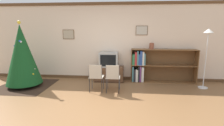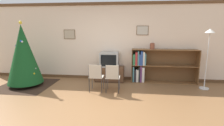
% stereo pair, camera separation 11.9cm
% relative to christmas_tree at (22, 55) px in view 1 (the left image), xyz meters
% --- Properties ---
extents(ground_plane, '(24.00, 24.00, 0.00)m').
position_rel_christmas_tree_xyz_m(ground_plane, '(2.45, -1.31, -1.02)').
color(ground_plane, brown).
extents(wall_back, '(9.16, 0.11, 2.70)m').
position_rel_christmas_tree_xyz_m(wall_back, '(2.45, 1.12, 0.33)').
color(wall_back, beige).
rests_on(wall_back, ground_plane).
extents(area_rug, '(1.61, 1.65, 0.01)m').
position_rel_christmas_tree_xyz_m(area_rug, '(-0.00, 0.00, -1.02)').
color(area_rug, '#332319').
rests_on(area_rug, ground_plane).
extents(christmas_tree, '(1.08, 1.08, 2.04)m').
position_rel_christmas_tree_xyz_m(christmas_tree, '(0.00, 0.00, 0.00)').
color(christmas_tree, maroon).
rests_on(christmas_tree, area_rug).
extents(tv_console, '(1.01, 0.47, 0.52)m').
position_rel_christmas_tree_xyz_m(tv_console, '(2.61, 0.82, -0.76)').
color(tv_console, '#412A1A').
rests_on(tv_console, ground_plane).
extents(television, '(0.63, 0.45, 0.50)m').
position_rel_christmas_tree_xyz_m(television, '(2.61, 0.82, -0.25)').
color(television, '#9E9E99').
rests_on(television, tv_console).
extents(folding_chair_left, '(0.40, 0.40, 0.82)m').
position_rel_christmas_tree_xyz_m(folding_chair_left, '(2.36, -0.27, -0.55)').
color(folding_chair_left, '#BCB29E').
rests_on(folding_chair_left, ground_plane).
extents(folding_chair_right, '(0.40, 0.40, 0.82)m').
position_rel_christmas_tree_xyz_m(folding_chair_right, '(2.85, -0.27, -0.55)').
color(folding_chair_right, '#BCB29E').
rests_on(folding_chair_right, ground_plane).
extents(bookshelf, '(2.18, 0.36, 1.14)m').
position_rel_christmas_tree_xyz_m(bookshelf, '(4.04, 0.89, -0.46)').
color(bookshelf, brown).
rests_on(bookshelf, ground_plane).
extents(vase, '(0.15, 0.15, 0.21)m').
position_rel_christmas_tree_xyz_m(vase, '(4.04, 0.87, 0.22)').
color(vase, brown).
rests_on(vase, bookshelf).
extents(standing_lamp, '(0.28, 0.28, 1.81)m').
position_rel_christmas_tree_xyz_m(standing_lamp, '(5.60, 0.37, 0.37)').
color(standing_lamp, silver).
rests_on(standing_lamp, ground_plane).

